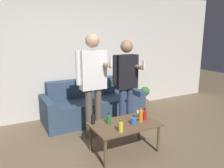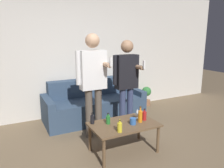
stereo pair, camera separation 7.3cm
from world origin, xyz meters
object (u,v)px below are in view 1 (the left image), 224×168
object	(u,v)px
coffee_table	(124,127)
person_standing_right	(126,78)
bottle_orange	(145,115)
person_standing_left	(93,78)
couch	(93,105)

from	to	relation	value
coffee_table	person_standing_right	size ratio (longest dim) A/B	0.60
bottle_orange	person_standing_right	world-z (taller)	person_standing_right
coffee_table	bottle_orange	size ratio (longest dim) A/B	5.41
bottle_orange	person_standing_left	bearing A→B (deg)	128.46
coffee_table	bottle_orange	bearing A→B (deg)	-2.54
bottle_orange	person_standing_left	size ratio (longest dim) A/B	0.10
coffee_table	person_standing_right	bearing A→B (deg)	57.26
couch	bottle_orange	bearing A→B (deg)	-80.94
couch	bottle_orange	distance (m)	1.54
coffee_table	couch	bearing A→B (deg)	85.57
person_standing_right	coffee_table	bearing A→B (deg)	-122.74
coffee_table	bottle_orange	distance (m)	0.37
couch	bottle_orange	world-z (taller)	couch
couch	person_standing_right	world-z (taller)	person_standing_right
bottle_orange	person_standing_right	bearing A→B (deg)	83.96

